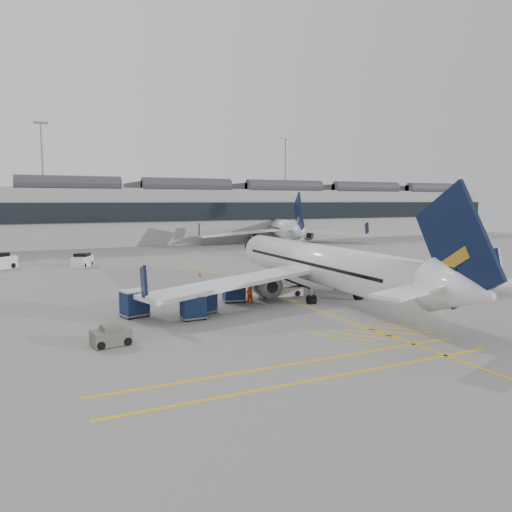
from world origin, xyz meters
name	(u,v)px	position (x,y,z in m)	size (l,w,h in m)	color
ground	(200,325)	(0.00, 0.00, 0.00)	(220.00, 220.00, 0.00)	gray
terminal	(77,213)	(0.00, 71.93, 6.14)	(200.00, 20.45, 12.40)	#9E9E99
light_masts	(60,174)	(-1.67, 86.00, 14.49)	(113.00, 0.60, 25.45)	slate
apron_markings	(263,291)	(10.00, 10.00, 0.01)	(0.25, 60.00, 0.01)	gold
airliner_main	(326,266)	(13.26, 4.31, 2.90)	(33.89, 37.09, 9.86)	white
airliner_far	(282,229)	(38.02, 57.16, 2.97)	(33.13, 36.76, 10.12)	white
belt_loader	(277,289)	(10.03, 7.31, 0.62)	(5.29, 2.25, 2.11)	silver
baggage_cart_a	(234,289)	(5.38, 6.48, 1.07)	(2.15, 1.87, 2.00)	gray
baggage_cart_b	(205,302)	(1.64, 3.39, 0.90)	(2.03, 1.91, 1.68)	gray
baggage_cart_c	(193,306)	(0.16, 1.89, 0.99)	(1.76, 1.45, 1.85)	gray
baggage_cart_d	(134,302)	(-3.47, 4.62, 1.08)	(2.24, 2.00, 2.01)	gray
ramp_agent_a	(232,287)	(5.99, 8.22, 0.93)	(0.68, 0.45, 1.86)	#FA410D
ramp_agent_b	(248,292)	(6.20, 5.36, 0.98)	(0.95, 0.74, 1.96)	#FF480D
pushback_tug	(111,336)	(-6.38, -2.23, 0.55)	(2.40, 1.68, 1.24)	#555A4C
safety_cone_nose	(200,274)	(7.60, 21.39, 0.28)	(0.41, 0.41, 0.57)	#F24C0A
safety_cone_engine	(335,287)	(16.49, 7.41, 0.26)	(0.38, 0.38, 0.53)	#F24C0A
service_van_mid	(82,260)	(-3.38, 36.36, 0.80)	(3.20, 3.87, 1.78)	silver
service_van_right	(261,250)	(23.39, 37.42, 0.92)	(4.34, 2.81, 2.06)	silver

